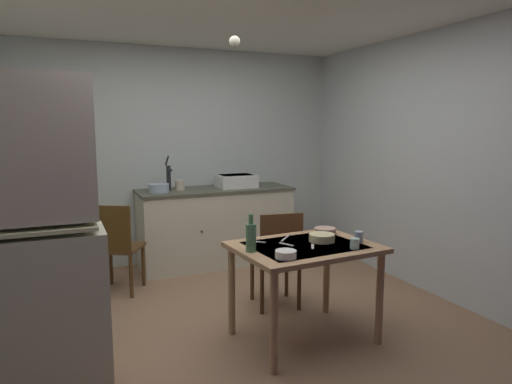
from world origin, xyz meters
TOP-DOWN VIEW (x-y plane):
  - ground_plane at (0.00, 0.00)m, footprint 5.11×5.11m
  - wall_back at (0.00, 2.11)m, footprint 4.11×0.10m
  - wall_right at (2.05, 0.00)m, footprint 0.10×4.21m
  - hutch_cabinet at (-1.50, -0.19)m, footprint 0.97×0.46m
  - counter_cabinet at (0.39, 1.74)m, footprint 1.77×0.64m
  - sink_basin at (0.65, 1.74)m, footprint 0.44×0.34m
  - hand_pump at (-0.14, 1.78)m, footprint 0.05×0.27m
  - mixing_bowl_counter at (-0.27, 1.69)m, footprint 0.22×0.22m
  - stoneware_crock at (-0.02, 1.76)m, footprint 0.11×0.11m
  - dining_table at (0.39, -0.36)m, footprint 1.08×0.85m
  - chair_far_side at (0.47, 0.26)m, footprint 0.45×0.45m
  - chair_by_counter at (-0.79, 1.19)m, footprint 0.54×0.54m
  - serving_bowl_wide at (0.73, -0.09)m, footprint 0.18×0.18m
  - soup_bowl_small at (0.11, -0.61)m, footprint 0.14×0.14m
  - sauce_dish at (0.56, -0.32)m, footprint 0.20×0.20m
  - teacup_mint at (0.81, -0.46)m, footprint 0.07×0.07m
  - mug_dark at (0.67, -0.60)m, footprint 0.07×0.07m
  - glass_bottle at (-0.05, -0.36)m, footprint 0.07×0.07m
  - table_knife at (0.35, -0.13)m, footprint 0.15×0.16m
  - teaspoon_near_bowl at (0.42, -0.43)m, footprint 0.09×0.13m
  - teaspoon_by_cup at (0.27, -0.30)m, footprint 0.07×0.13m
  - serving_spoon at (0.10, -0.14)m, footprint 0.11×0.10m
  - pendant_bulb at (-0.05, -0.06)m, footprint 0.08×0.08m

SIDE VIEW (x-z plane):
  - ground_plane at x=0.00m, z-range 0.00..0.00m
  - counter_cabinet at x=0.39m, z-range 0.00..0.90m
  - chair_by_counter at x=-0.79m, z-range 0.03..0.92m
  - chair_far_side at x=0.47m, z-range 0.04..0.92m
  - dining_table at x=0.39m, z-range 0.27..1.01m
  - table_knife at x=0.35m, z-range 0.74..0.74m
  - teaspoon_near_bowl at x=0.42m, z-range 0.74..0.74m
  - teaspoon_by_cup at x=0.27m, z-range 0.74..0.74m
  - serving_spoon at x=0.10m, z-range 0.74..0.74m
  - serving_bowl_wide at x=0.73m, z-range 0.74..0.78m
  - soup_bowl_small at x=0.11m, z-range 0.74..0.79m
  - sauce_dish at x=0.56m, z-range 0.74..0.80m
  - mug_dark at x=0.67m, z-range 0.74..0.82m
  - teacup_mint at x=0.81m, z-range 0.74..0.82m
  - glass_bottle at x=-0.05m, z-range 0.71..0.98m
  - hutch_cabinet at x=-1.50m, z-range -0.06..1.87m
  - mixing_bowl_counter at x=-0.27m, z-range 0.90..0.99m
  - stoneware_crock at x=-0.02m, z-range 0.90..1.01m
  - sink_basin at x=0.65m, z-range 0.90..1.05m
  - hand_pump at x=-0.14m, z-range 0.87..1.26m
  - wall_back at x=0.00m, z-range 0.00..2.51m
  - wall_right at x=2.05m, z-range 0.00..2.51m
  - pendant_bulb at x=-0.05m, z-range 2.18..2.26m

